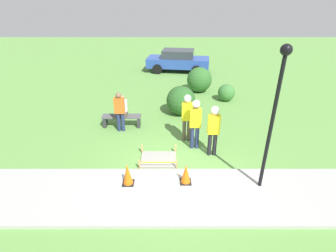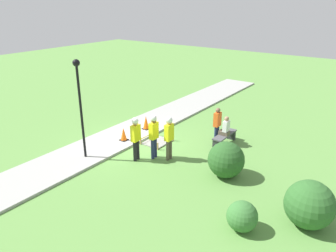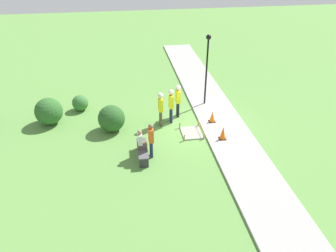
% 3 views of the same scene
% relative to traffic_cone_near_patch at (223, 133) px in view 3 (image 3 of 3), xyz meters
% --- Properties ---
extents(ground_plane, '(60.00, 60.00, 0.00)m').
position_rel_traffic_cone_near_patch_xyz_m(ground_plane, '(1.53, 0.73, -0.43)').
color(ground_plane, '#5B8E42').
extents(sidewalk, '(28.00, 2.35, 0.10)m').
position_rel_traffic_cone_near_patch_xyz_m(sidewalk, '(1.53, -0.45, -0.38)').
color(sidewalk, '#9E9E99').
rests_on(sidewalk, ground_plane).
extents(wet_concrete_patch, '(1.26, 1.04, 0.34)m').
position_rel_traffic_cone_near_patch_xyz_m(wet_concrete_patch, '(0.86, 1.36, -0.40)').
color(wet_concrete_patch, gray).
rests_on(wet_concrete_patch, ground_plane).
extents(traffic_cone_near_patch, '(0.34, 0.34, 0.68)m').
position_rel_traffic_cone_near_patch_xyz_m(traffic_cone_near_patch, '(0.00, 0.00, 0.00)').
color(traffic_cone_near_patch, black).
rests_on(traffic_cone_near_patch, sidewalk).
extents(traffic_cone_far_patch, '(0.34, 0.34, 0.62)m').
position_rel_traffic_cone_near_patch_xyz_m(traffic_cone_far_patch, '(1.71, 0.06, -0.03)').
color(traffic_cone_far_patch, black).
rests_on(traffic_cone_far_patch, sidewalk).
extents(park_bench, '(1.65, 0.44, 0.51)m').
position_rel_traffic_cone_near_patch_xyz_m(park_bench, '(-0.80, 3.98, -0.08)').
color(park_bench, '#2D2D33').
rests_on(park_bench, ground_plane).
extents(person_seated_on_bench, '(0.36, 0.44, 0.89)m').
position_rel_traffic_cone_near_patch_xyz_m(person_seated_on_bench, '(-0.72, 4.03, 0.42)').
color(person_seated_on_bench, brown).
rests_on(person_seated_on_bench, park_bench).
extents(worker_supervisor, '(0.40, 0.27, 1.88)m').
position_rel_traffic_cone_near_patch_xyz_m(worker_supervisor, '(1.90, 2.79, 0.70)').
color(worker_supervisor, brown).
rests_on(worker_supervisor, ground_plane).
extents(worker_assistant, '(0.40, 0.27, 1.90)m').
position_rel_traffic_cone_near_patch_xyz_m(worker_assistant, '(2.16, 2.20, 0.72)').
color(worker_assistant, navy).
rests_on(worker_assistant, ground_plane).
extents(worker_trainee, '(0.40, 0.27, 1.87)m').
position_rel_traffic_cone_near_patch_xyz_m(worker_trainee, '(2.74, 1.73, 0.69)').
color(worker_trainee, black).
rests_on(worker_trainee, ground_plane).
extents(bystander_in_orange_shirt, '(0.40, 0.22, 1.69)m').
position_rel_traffic_cone_near_patch_xyz_m(bystander_in_orange_shirt, '(-0.78, 3.58, 0.52)').
color(bystander_in_orange_shirt, navy).
rests_on(bystander_in_orange_shirt, ground_plane).
extents(lamppost_near, '(0.28, 0.28, 4.05)m').
position_rel_traffic_cone_near_patch_xyz_m(lamppost_near, '(3.89, -0.08, 2.30)').
color(lamppost_near, black).
rests_on(lamppost_near, sidewalk).
extents(shrub_rounded_near, '(0.91, 0.91, 0.91)m').
position_rel_traffic_cone_near_patch_xyz_m(shrub_rounded_near, '(4.31, 7.08, 0.02)').
color(shrub_rounded_near, '#387033').
rests_on(shrub_rounded_near, ground_plane).
extents(shrub_rounded_mid, '(1.37, 1.37, 1.37)m').
position_rel_traffic_cone_near_patch_xyz_m(shrub_rounded_mid, '(1.79, 5.32, 0.25)').
color(shrub_rounded_mid, '#285623').
rests_on(shrub_rounded_mid, ground_plane).
extents(shrub_rounded_far, '(1.44, 1.44, 1.44)m').
position_rel_traffic_cone_near_patch_xyz_m(shrub_rounded_far, '(3.01, 8.56, 0.28)').
color(shrub_rounded_far, '#2D6028').
rests_on(shrub_rounded_far, ground_plane).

